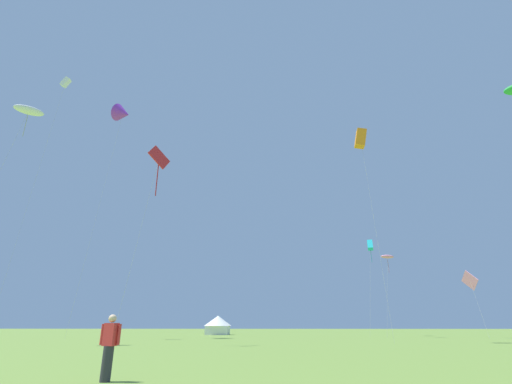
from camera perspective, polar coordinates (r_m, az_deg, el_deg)
kite_pink_diamond at (r=56.14m, az=30.16°, el=-11.75°), size 0.96×2.98×8.22m
kite_orange_box at (r=41.51m, az=15.86°, el=7.93°), size 1.41×1.93×21.42m
kite_cyan_box at (r=63.70m, az=17.23°, el=-7.88°), size 2.37×2.43×14.77m
kite_pink_parafoil at (r=55.32m, az=19.63°, el=-9.42°), size 2.62×1.66×10.81m
kite_white_box at (r=61.19m, az=-27.39°, el=14.67°), size 2.47×1.89×34.95m
kite_white_parafoil at (r=42.71m, az=-31.70°, el=10.63°), size 3.64×3.63×21.59m
kite_red_diamond at (r=34.56m, az=-14.79°, el=4.88°), size 2.66×2.50×17.09m
kite_purple_delta at (r=59.45m, az=-19.88°, el=11.33°), size 3.55×4.01×32.74m
person_spectator at (r=11.81m, az=-21.79°, el=-21.48°), size 0.57×0.32×1.73m
festival_tent_center at (r=67.30m, az=-5.92°, el=-19.66°), size 4.73×4.73×3.07m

